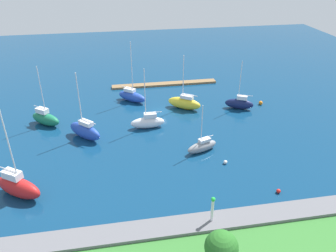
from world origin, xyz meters
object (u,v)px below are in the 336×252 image
at_px(park_tree_mideast, 221,247).
at_px(sailboat_red_near_pier, 18,186).
at_px(pier_dock, 165,84).
at_px(mooring_buoy_red, 278,191).
at_px(sailboat_gray_far_north, 202,146).
at_px(sailboat_navy_far_south, 239,103).
at_px(sailboat_green_lone_south, 45,118).
at_px(mooring_buoy_orange, 261,103).
at_px(sailboat_blue_west_end, 85,130).
at_px(sailboat_blue_outer_mooring, 132,96).
at_px(sailboat_yellow_east_end, 184,103).
at_px(harbor_beacon, 213,207).
at_px(sailboat_white_by_breakwater, 148,122).
at_px(mooring_buoy_white, 225,162).

xyz_separation_m(park_tree_mideast, sailboat_red_near_pier, (24.23, -18.77, -3.74)).
bearing_deg(pier_dock, mooring_buoy_red, 101.87).
bearing_deg(pier_dock, sailboat_gray_far_north, 92.37).
height_order(park_tree_mideast, sailboat_navy_far_south, sailboat_navy_far_south).
relative_size(sailboat_green_lone_south, mooring_buoy_red, 19.28).
bearing_deg(mooring_buoy_orange, sailboat_red_near_pier, 26.35).
xyz_separation_m(sailboat_blue_west_end, sailboat_blue_outer_mooring, (-10.03, -15.44, -0.31)).
xyz_separation_m(pier_dock, sailboat_yellow_east_end, (-2.03, 14.92, 1.20)).
distance_m(sailboat_yellow_east_end, sailboat_red_near_pier, 38.90).
distance_m(harbor_beacon, sailboat_white_by_breakwater, 28.81).
relative_size(harbor_beacon, sailboat_red_near_pier, 0.24).
height_order(park_tree_mideast, sailboat_blue_west_end, sailboat_blue_west_end).
bearing_deg(sailboat_blue_west_end, sailboat_navy_far_south, -123.19).
xyz_separation_m(sailboat_red_near_pier, mooring_buoy_red, (-37.63, 5.97, -1.43)).
distance_m(pier_dock, sailboat_blue_outer_mooring, 12.87).
xyz_separation_m(sailboat_blue_west_end, sailboat_red_near_pier, (8.79, 15.24, 0.09)).
height_order(sailboat_yellow_east_end, sailboat_blue_outer_mooring, sailboat_blue_outer_mooring).
relative_size(sailboat_white_by_breakwater, mooring_buoy_white, 18.99).
bearing_deg(pier_dock, park_tree_mideast, 86.25).
bearing_deg(sailboat_green_lone_south, pier_dock, 69.47).
bearing_deg(sailboat_yellow_east_end, mooring_buoy_white, 129.79).
xyz_separation_m(sailboat_blue_outer_mooring, mooring_buoy_red, (-18.80, 36.65, -1.03)).
relative_size(sailboat_yellow_east_end, mooring_buoy_white, 18.69).
bearing_deg(mooring_buoy_white, pier_dock, -83.49).
relative_size(sailboat_blue_west_end, sailboat_blue_outer_mooring, 0.92).
relative_size(sailboat_gray_far_north, mooring_buoy_white, 13.96).
bearing_deg(park_tree_mideast, mooring_buoy_white, -110.71).
bearing_deg(mooring_buoy_red, park_tree_mideast, 43.67).
bearing_deg(sailboat_blue_outer_mooring, park_tree_mideast, -43.37).
distance_m(sailboat_navy_far_south, sailboat_blue_outer_mooring, 24.74).
relative_size(sailboat_blue_west_end, sailboat_navy_far_south, 1.18).
xyz_separation_m(pier_dock, sailboat_blue_west_end, (19.26, 24.35, 1.40)).
bearing_deg(mooring_buoy_red, sailboat_white_by_breakwater, -54.37).
height_order(harbor_beacon, mooring_buoy_orange, harbor_beacon).
xyz_separation_m(sailboat_blue_west_end, sailboat_navy_far_south, (-33.39, -7.27, -0.33)).
bearing_deg(sailboat_blue_west_end, mooring_buoy_red, -171.82).
distance_m(sailboat_green_lone_south, sailboat_red_near_pier, 22.19).
bearing_deg(pier_dock, sailboat_yellow_east_end, 97.74).
distance_m(sailboat_yellow_east_end, mooring_buoy_red, 31.58).
xyz_separation_m(mooring_buoy_white, mooring_buoy_orange, (-15.61, -21.18, 0.12)).
xyz_separation_m(sailboat_white_by_breakwater, sailboat_navy_far_south, (-21.22, -5.23, 0.01)).
relative_size(park_tree_mideast, sailboat_green_lone_south, 0.50).
height_order(sailboat_gray_far_north, sailboat_red_near_pier, sailboat_red_near_pier).
xyz_separation_m(sailboat_navy_far_south, sailboat_blue_outer_mooring, (23.36, -8.17, 0.02)).
relative_size(harbor_beacon, sailboat_navy_far_south, 0.34).
bearing_deg(sailboat_yellow_east_end, mooring_buoy_red, 137.96).
relative_size(pier_dock, sailboat_green_lone_south, 2.20).
xyz_separation_m(pier_dock, mooring_buoy_red, (-9.58, 45.56, 0.06)).
bearing_deg(mooring_buoy_white, sailboat_yellow_east_end, -84.33).
bearing_deg(mooring_buoy_white, sailboat_green_lone_south, -31.81).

